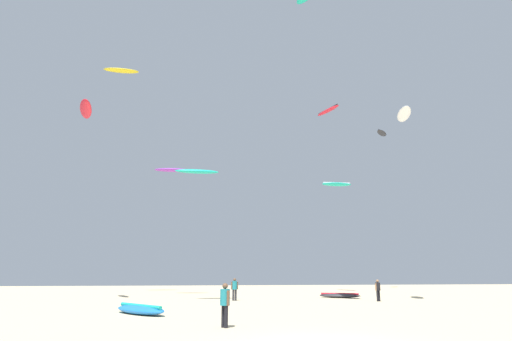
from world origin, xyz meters
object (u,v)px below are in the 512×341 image
kite_grounded_mid (340,296)px  kite_aloft_3 (197,171)px  person_left (235,287)px  kite_aloft_4 (404,114)px  kite_aloft_8 (86,109)px  kite_aloft_2 (337,184)px  kite_aloft_5 (382,133)px  person_midground (378,289)px  person_foreground (225,301)px  kite_grounded_near (140,309)px  kite_aloft_7 (328,110)px  kite_aloft_6 (171,170)px  kite_aloft_0 (121,71)px

kite_grounded_mid → kite_aloft_3: 16.06m
person_left → kite_aloft_4: (13.16, -3.75, 13.48)m
kite_grounded_mid → kite_aloft_8: kite_aloft_8 is taller
kite_aloft_2 → person_left: bearing=-176.2°
kite_aloft_5 → person_midground: bearing=-117.0°
kite_aloft_5 → person_left: bearing=-138.3°
person_midground → kite_aloft_4: kite_aloft_4 is taller
person_foreground → kite_grounded_mid: person_foreground is taller
kite_grounded_near → kite_aloft_7: bearing=50.0°
person_foreground → person_left: 16.51m
person_left → kite_aloft_3: size_ratio=0.48×
kite_aloft_7 → person_midground: bearing=-92.1°
person_foreground → kite_aloft_6: bearing=-110.3°
kite_aloft_3 → kite_aloft_8: kite_aloft_8 is taller
kite_aloft_4 → kite_grounded_mid: bearing=123.0°
kite_aloft_3 → kite_aloft_5: kite_aloft_5 is taller
kite_aloft_0 → kite_aloft_8: 13.48m
kite_aloft_5 → kite_aloft_8: kite_aloft_5 is taller
person_midground → kite_aloft_7: bearing=150.8°
kite_aloft_3 → kite_aloft_6: bearing=106.4°
person_midground → kite_aloft_6: bearing=-149.1°
kite_aloft_3 → kite_aloft_4: kite_aloft_4 is taller
kite_aloft_2 → kite_aloft_8: (-21.37, 0.44, 5.97)m
person_midground → kite_aloft_4: (2.46, -1.57, 13.54)m
kite_aloft_0 → kite_aloft_8: bearing=-92.9°
person_midground → kite_aloft_0: (-22.81, 13.52, 23.20)m
person_foreground → kite_aloft_2: size_ratio=0.67×
kite_aloft_0 → kite_aloft_6: kite_aloft_0 is taller
kite_aloft_8 → kite_grounded_mid: bearing=3.6°
kite_grounded_near → kite_aloft_8: size_ratio=0.95×
kite_aloft_4 → person_left: bearing=164.1°
kite_aloft_6 → kite_aloft_8: bearing=-133.4°
person_left → kite_aloft_7: 24.10m
kite_grounded_mid → kite_aloft_7: kite_aloft_7 is taller
kite_aloft_0 → kite_aloft_3: (8.93, -12.22, -14.19)m
person_midground → kite_aloft_3: (-13.88, 1.30, 9.01)m
kite_aloft_2 → kite_aloft_5: size_ratio=0.88×
kite_aloft_0 → kite_aloft_4: 30.98m
kite_aloft_0 → kite_aloft_7: 23.68m
kite_aloft_7 → kite_aloft_8: size_ratio=0.88×
kite_grounded_mid → kite_aloft_0: kite_aloft_0 is taller
person_midground → kite_aloft_4: size_ratio=0.43×
kite_grounded_near → kite_aloft_2: (14.50, 10.86, 9.25)m
kite_grounded_mid → kite_aloft_7: (1.98, 7.48, 19.75)m
person_midground → kite_aloft_8: 27.68m
person_foreground → kite_aloft_3: kite_aloft_3 is taller
kite_aloft_2 → kite_aloft_6: (-14.58, 7.62, 2.62)m
kite_grounded_mid → kite_aloft_6: bearing=158.8°
kite_grounded_mid → person_midground: bearing=-71.4°
person_left → kite_grounded_mid: person_left is taller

